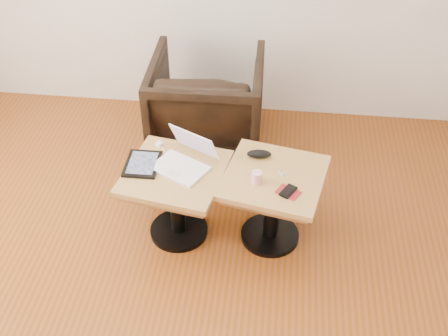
# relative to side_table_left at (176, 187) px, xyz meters

# --- Properties ---
(room_shell) EXTENTS (4.52, 4.52, 2.71)m
(room_shell) POSITION_rel_side_table_left_xyz_m (-0.05, -0.66, 0.94)
(room_shell) COLOR brown
(room_shell) RESTS_ON ground
(side_table_left) EXTENTS (0.70, 0.70, 0.55)m
(side_table_left) POSITION_rel_side_table_left_xyz_m (0.00, 0.00, 0.00)
(side_table_left) COLOR black
(side_table_left) RESTS_ON ground
(side_table_right) EXTENTS (0.71, 0.71, 0.55)m
(side_table_right) POSITION_rel_side_table_left_xyz_m (0.62, 0.03, 0.00)
(side_table_right) COLOR black
(side_table_right) RESTS_ON ground
(laptop) EXTENTS (0.44, 0.44, 0.22)m
(laptop) POSITION_rel_side_table_left_xyz_m (0.05, 0.06, 0.18)
(laptop) COLOR white
(laptop) RESTS_ON side_table_left
(tablet) EXTENTS (0.21, 0.27, 0.02)m
(tablet) POSITION_rel_side_table_left_xyz_m (-0.21, 0.03, 0.15)
(tablet) COLOR black
(tablet) RESTS_ON side_table_left
(charging_adapter) EXTENTS (0.06, 0.06, 0.02)m
(charging_adapter) POSITION_rel_side_table_left_xyz_m (-0.15, 0.25, 0.15)
(charging_adapter) COLOR white
(charging_adapter) RESTS_ON side_table_left
(glasses_case) EXTENTS (0.16, 0.08, 0.05)m
(glasses_case) POSITION_rel_side_table_left_xyz_m (0.51, 0.20, 0.16)
(glasses_case) COLOR black
(glasses_case) RESTS_ON side_table_right
(striped_cup) EXTENTS (0.08, 0.08, 0.08)m
(striped_cup) POSITION_rel_side_table_left_xyz_m (0.52, -0.06, 0.18)
(striped_cup) COLOR pink
(striped_cup) RESTS_ON side_table_right
(earbuds_tangle) EXTENTS (0.07, 0.05, 0.01)m
(earbuds_tangle) POSITION_rel_side_table_left_xyz_m (0.67, 0.04, 0.14)
(earbuds_tangle) COLOR white
(earbuds_tangle) RESTS_ON side_table_right
(phone_on_sleeve) EXTENTS (0.16, 0.15, 0.02)m
(phone_on_sleeve) POSITION_rel_side_table_left_xyz_m (0.71, -0.13, 0.14)
(phone_on_sleeve) COLOR maroon
(phone_on_sleeve) RESTS_ON side_table_right
(armchair) EXTENTS (0.86, 0.88, 0.79)m
(armchair) POSITION_rel_side_table_left_xyz_m (0.06, 1.00, -0.02)
(armchair) COLOR black
(armchair) RESTS_ON ground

